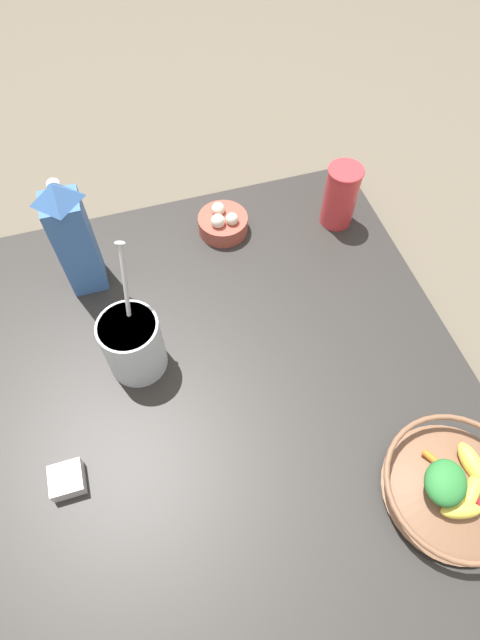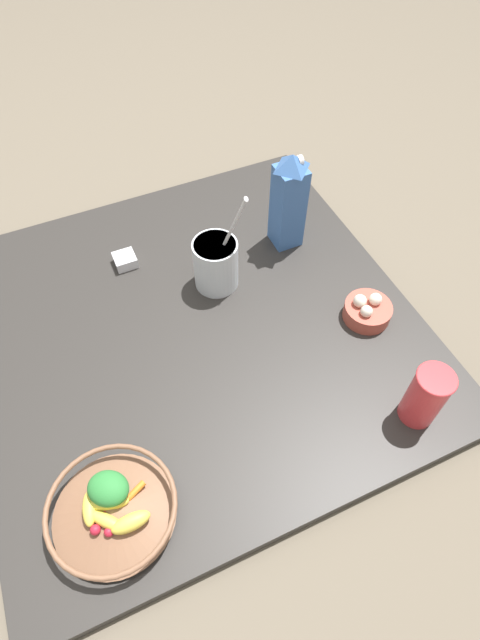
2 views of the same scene
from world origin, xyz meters
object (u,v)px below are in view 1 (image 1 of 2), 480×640
at_px(spice_jar, 67,480).
at_px(milk_carton, 73,237).
at_px(yogurt_tub, 133,343).
at_px(fruit_bowl, 455,487).
at_px(garlic_bowl, 223,223).
at_px(drinking_cup, 341,195).

bearing_deg(spice_jar, milk_carton, -102.30).
distance_m(yogurt_tub, spice_jar, 0.26).
bearing_deg(fruit_bowl, spice_jar, -18.17).
relative_size(milk_carton, yogurt_tub, 1.00).
relative_size(milk_carton, garlic_bowl, 2.40).
relative_size(yogurt_tub, drinking_cup, 1.80).
xyz_separation_m(fruit_bowl, spice_jar, (0.61, -0.20, -0.02)).
height_order(drinking_cup, garlic_bowl, drinking_cup).
bearing_deg(spice_jar, yogurt_tub, -128.92).
bearing_deg(fruit_bowl, milk_carton, -50.27).
xyz_separation_m(fruit_bowl, garlic_bowl, (0.20, -0.69, -0.01)).
bearing_deg(spice_jar, garlic_bowl, -130.23).
distance_m(fruit_bowl, garlic_bowl, 0.72).
bearing_deg(milk_carton, yogurt_tub, 105.81).
height_order(fruit_bowl, drinking_cup, drinking_cup).
bearing_deg(fruit_bowl, drinking_cup, -95.33).
bearing_deg(drinking_cup, milk_carton, 1.35).
distance_m(milk_carton, spice_jar, 0.45).
bearing_deg(drinking_cup, garlic_bowl, -9.59).
height_order(yogurt_tub, garlic_bowl, yogurt_tub).
height_order(fruit_bowl, milk_carton, milk_carton).
relative_size(yogurt_tub, garlic_bowl, 2.39).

